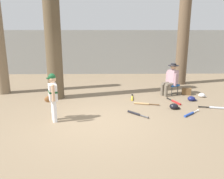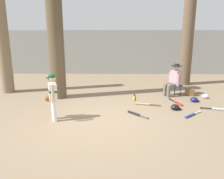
# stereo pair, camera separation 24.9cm
# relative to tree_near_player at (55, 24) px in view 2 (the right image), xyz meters

# --- Properties ---
(ground_plane) EXTENTS (60.00, 60.00, 0.00)m
(ground_plane) POSITION_rel_tree_near_player_xyz_m (1.61, -2.30, -2.62)
(ground_plane) COLOR #7F6B51
(concrete_back_wall) EXTENTS (18.00, 0.36, 2.45)m
(concrete_back_wall) POSITION_rel_tree_near_player_xyz_m (1.61, 5.06, -1.40)
(concrete_back_wall) COLOR gray
(concrete_back_wall) RESTS_ON ground
(tree_near_player) EXTENTS (0.88, 0.88, 6.15)m
(tree_near_player) POSITION_rel_tree_near_player_xyz_m (0.00, 0.00, 0.00)
(tree_near_player) COLOR brown
(tree_near_player) RESTS_ON ground
(tree_behind_spectator) EXTENTS (0.81, 0.81, 4.97)m
(tree_behind_spectator) POSITION_rel_tree_near_player_xyz_m (5.25, 2.29, -0.55)
(tree_behind_spectator) COLOR brown
(tree_behind_spectator) RESTS_ON ground
(young_ballplayer) EXTENTS (0.45, 0.56, 1.31)m
(young_ballplayer) POSITION_rel_tree_near_player_xyz_m (0.42, -2.22, -1.88)
(young_ballplayer) COLOR white
(young_ballplayer) RESTS_ON ground
(folding_stool) EXTENTS (0.54, 0.54, 0.41)m
(folding_stool) POSITION_rel_tree_near_player_xyz_m (4.35, 0.39, -2.26)
(folding_stool) COLOR #194C9E
(folding_stool) RESTS_ON ground
(seated_spectator) EXTENTS (0.66, 0.56, 1.20)m
(seated_spectator) POSITION_rel_tree_near_player_xyz_m (4.26, 0.34, -1.98)
(seated_spectator) COLOR #6B6051
(seated_spectator) RESTS_ON ground
(handbag_beside_stool) EXTENTS (0.38, 0.26, 0.26)m
(handbag_beside_stool) POSITION_rel_tree_near_player_xyz_m (4.90, 0.34, -2.49)
(handbag_beside_stool) COLOR brown
(handbag_beside_stool) RESTS_ON ground
(tree_far_left) EXTENTS (0.63, 0.63, 4.99)m
(tree_far_left) POSITION_rel_tree_near_player_xyz_m (-2.23, 0.72, -0.43)
(tree_far_left) COLOR #7F6B51
(tree_far_left) RESTS_ON ground
(bat_black_composite) EXTENTS (0.56, 0.58, 0.07)m
(bat_black_composite) POSITION_rel_tree_near_player_xyz_m (2.68, -1.79, -2.59)
(bat_black_composite) COLOR black
(bat_black_composite) RESTS_ON ground
(bat_wood_tan) EXTENTS (0.81, 0.27, 0.07)m
(bat_wood_tan) POSITION_rel_tree_near_player_xyz_m (3.06, -0.86, -2.59)
(bat_wood_tan) COLOR tan
(bat_wood_tan) RESTS_ON ground
(bat_aluminum_silver) EXTENTS (0.80, 0.25, 0.07)m
(bat_aluminum_silver) POSITION_rel_tree_near_player_xyz_m (5.26, -1.31, -2.59)
(bat_aluminum_silver) COLOR #B7BCC6
(bat_aluminum_silver) RESTS_ON ground
(bat_blue_youth) EXTENTS (0.62, 0.55, 0.07)m
(bat_blue_youth) POSITION_rel_tree_near_player_xyz_m (4.26, -1.85, -2.59)
(bat_blue_youth) COLOR #2347AD
(bat_blue_youth) RESTS_ON ground
(bat_red_barrel) EXTENTS (0.31, 0.78, 0.07)m
(bat_red_barrel) POSITION_rel_tree_near_player_xyz_m (4.17, -0.69, -2.59)
(bat_red_barrel) COLOR red
(bat_red_barrel) RESTS_ON ground
(bat_yellow_trainer) EXTENTS (0.15, 0.73, 0.07)m
(bat_yellow_trainer) POSITION_rel_tree_near_player_xyz_m (2.75, -0.18, -2.59)
(bat_yellow_trainer) COLOR yellow
(bat_yellow_trainer) RESTS_ON ground
(batting_helmet_navy) EXTENTS (0.31, 0.24, 0.18)m
(batting_helmet_navy) POSITION_rel_tree_near_player_xyz_m (4.81, -0.46, -2.55)
(batting_helmet_navy) COLOR navy
(batting_helmet_navy) RESTS_ON ground
(batting_helmet_black) EXTENTS (0.32, 0.25, 0.19)m
(batting_helmet_black) POSITION_rel_tree_near_player_xyz_m (3.95, -1.31, -2.54)
(batting_helmet_black) COLOR black
(batting_helmet_black) RESTS_ON ground
(batting_helmet_white) EXTENTS (0.28, 0.22, 0.16)m
(batting_helmet_white) POSITION_rel_tree_near_player_xyz_m (5.36, -0.00, -2.55)
(batting_helmet_white) COLOR silver
(batting_helmet_white) RESTS_ON ground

